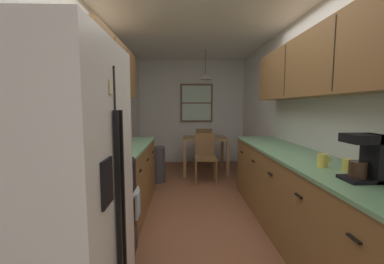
{
  "coord_description": "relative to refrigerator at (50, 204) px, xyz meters",
  "views": [
    {
      "loc": [
        -0.22,
        -2.47,
        1.4
      ],
      "look_at": [
        -0.08,
        1.14,
        1.02
      ],
      "focal_mm": 22.67,
      "sensor_mm": 36.0,
      "label": 1
    }
  ],
  "objects": [
    {
      "name": "stove_range",
      "position": [
        -0.06,
        0.74,
        -0.4
      ],
      "size": [
        0.66,
        0.62,
        1.1
      ],
      "color": "black",
      "rests_on": "ground"
    },
    {
      "name": "ground_plane",
      "position": [
        0.94,
        2.18,
        -0.87
      ],
      "size": [
        12.0,
        12.0,
        0.0
      ],
      "primitive_type": "plane",
      "color": "brown"
    },
    {
      "name": "upper_cabinets_right",
      "position": [
        2.08,
        1.1,
        0.94
      ],
      "size": [
        0.33,
        2.82,
        0.64
      ],
      "color": "brown"
    },
    {
      "name": "table_serving_bowl",
      "position": [
        1.23,
        3.69,
        -0.08
      ],
      "size": [
        0.18,
        0.18,
        0.06
      ],
      "primitive_type": "cylinder",
      "color": "silver",
      "rests_on": "dining_table"
    },
    {
      "name": "storage_canister",
      "position": [
        -0.06,
        1.19,
        0.12
      ],
      "size": [
        0.12,
        0.12,
        0.19
      ],
      "color": "#D84C19",
      "rests_on": "counter_left"
    },
    {
      "name": "wall_back",
      "position": [
        0.94,
        4.83,
        0.4
      ],
      "size": [
        4.4,
        0.1,
        2.55
      ],
      "primitive_type": "cube",
      "color": "silver",
      "rests_on": "ground"
    },
    {
      "name": "counter_right",
      "position": [
        1.94,
        1.15,
        -0.42
      ],
      "size": [
        0.64,
        3.14,
        0.9
      ],
      "color": "brown",
      "rests_on": "ground"
    },
    {
      "name": "mug_by_coffeemaker",
      "position": [
        2.0,
        0.49,
        0.07
      ],
      "size": [
        0.13,
        0.09,
        0.1
      ],
      "color": "#E5CC4C",
      "rests_on": "counter_right"
    },
    {
      "name": "ceiling_slab",
      "position": [
        0.94,
        2.18,
        1.72
      ],
      "size": [
        4.4,
        9.0,
        0.08
      ],
      "primitive_type": "cube",
      "color": "white"
    },
    {
      "name": "dish_towel",
      "position": [
        0.3,
        0.89,
        -0.37
      ],
      "size": [
        0.02,
        0.16,
        0.24
      ],
      "primitive_type": "cube",
      "color": "silver"
    },
    {
      "name": "dining_table",
      "position": [
        1.18,
        3.75,
        -0.24
      ],
      "size": [
        0.91,
        0.75,
        0.76
      ],
      "color": "olive",
      "rests_on": "ground"
    },
    {
      "name": "wall_right",
      "position": [
        2.29,
        2.18,
        0.4
      ],
      "size": [
        0.1,
        9.0,
        2.55
      ],
      "primitive_type": "cube",
      "color": "silver",
      "rests_on": "ground"
    },
    {
      "name": "coffee_maker",
      "position": [
        1.94,
        0.26,
        0.19
      ],
      "size": [
        0.22,
        0.18,
        0.32
      ],
      "color": "black",
      "rests_on": "counter_right"
    },
    {
      "name": "refrigerator",
      "position": [
        0.0,
        0.0,
        0.0
      ],
      "size": [
        0.75,
        0.81,
        1.75
      ],
      "color": "white",
      "rests_on": "ground"
    },
    {
      "name": "dining_chair_far",
      "position": [
        1.21,
        4.33,
        -0.37
      ],
      "size": [
        0.44,
        0.44,
        0.9
      ],
      "color": "brown",
      "rests_on": "ground"
    },
    {
      "name": "back_window",
      "position": [
        1.06,
        4.76,
        0.62
      ],
      "size": [
        0.79,
        0.05,
        0.93
      ],
      "color": "brown"
    },
    {
      "name": "upper_cabinets_left",
      "position": [
        -0.2,
        1.84,
        1.0
      ],
      "size": [
        0.33,
        1.77,
        0.67
      ],
      "color": "brown"
    },
    {
      "name": "wall_left",
      "position": [
        -0.41,
        2.18,
        0.4
      ],
      "size": [
        0.1,
        9.0,
        2.55
      ],
      "primitive_type": "cube",
      "color": "silver",
      "rests_on": "ground"
    },
    {
      "name": "pendant_light",
      "position": [
        1.18,
        3.75,
        1.13
      ],
      "size": [
        0.28,
        0.28,
        0.6
      ],
      "color": "black"
    },
    {
      "name": "trash_bin",
      "position": [
        0.24,
        3.16,
        -0.54
      ],
      "size": [
        0.28,
        0.28,
        0.66
      ],
      "primitive_type": "cylinder",
      "color": "#3F3F42",
      "rests_on": "ground"
    },
    {
      "name": "microwave_over_range",
      "position": [
        -0.17,
        0.74,
        0.8
      ],
      "size": [
        0.39,
        0.57,
        0.31
      ],
      "color": "silver"
    },
    {
      "name": "counter_left",
      "position": [
        -0.06,
        1.89,
        -0.42
      ],
      "size": [
        0.64,
        1.69,
        0.9
      ],
      "color": "brown",
      "rests_on": "ground"
    },
    {
      "name": "mug_spare",
      "position": [
        1.88,
        0.65,
        0.08
      ],
      "size": [
        0.12,
        0.08,
        0.11
      ],
      "color": "#E5CC4C",
      "rests_on": "counter_right"
    },
    {
      "name": "dining_chair_near",
      "position": [
        1.13,
        3.16,
        -0.37
      ],
      "size": [
        0.41,
        0.41,
        0.9
      ],
      "color": "brown",
      "rests_on": "ground"
    }
  ]
}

